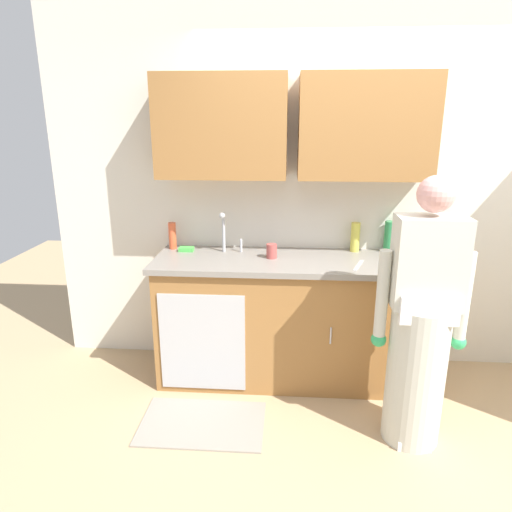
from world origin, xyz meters
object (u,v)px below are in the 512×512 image
Objects in this scene: sink at (227,259)px; bottle_water_tall at (390,237)px; knife_on_counter at (358,265)px; bottle_cleaner_spray at (404,237)px; cup_by_sink at (272,251)px; bottle_dish_liquid at (172,236)px; person_at_sink at (420,336)px; bottle_water_short at (355,237)px; sponge at (186,249)px.

sink is 2.14× the size of bottle_water_tall.
sink reaches higher than knife_on_counter.
bottle_cleaner_spray is 0.54m from knife_on_counter.
cup_by_sink is (0.33, 0.00, 0.07)m from sink.
bottle_water_tall is at bearing 14.71° from cup_by_sink.
cup_by_sink is (-0.98, -0.23, -0.07)m from bottle_cleaner_spray.
bottle_cleaner_spray is at bearing 1.28° from bottle_dish_liquid.
sink is at bearing -169.93° from bottle_cleaner_spray.
knife_on_counter is (-0.27, -0.37, -0.11)m from bottle_water_tall.
bottle_dish_liquid is (-1.67, 0.87, 0.35)m from person_at_sink.
bottle_water_short is at bearing -178.59° from bottle_cleaner_spray.
bottle_cleaner_spray is 0.36m from bottle_water_short.
sink is 4.82× the size of cup_by_sink.
bottle_cleaner_spray is at bearing 13.26° from cup_by_sink.
bottle_water_tall is at bearing 1.74° from bottle_water_short.
sink is 4.55× the size of sponge.
sponge is (-0.33, 0.14, 0.03)m from sink.
sink reaches higher than bottle_water_tall.
knife_on_counter is (-0.29, 0.54, 0.25)m from person_at_sink.
bottle_cleaner_spray is at bearing 84.57° from person_at_sink.
cup_by_sink is at bearing -13.97° from bottle_dish_liquid.
bottle_cleaner_spray is at bearing 10.07° from sink.
cup_by_sink is at bearing 142.85° from person_at_sink.
person_at_sink is (1.22, -0.68, -0.23)m from sink.
bottle_water_tall is (-0.02, 0.91, 0.36)m from person_at_sink.
person_at_sink is 6.82× the size of bottle_cleaner_spray.
bottle_cleaner_spray is 1.75m from bottle_dish_liquid.
knife_on_counter is at bearing -126.93° from bottle_water_tall.
person_at_sink is 6.75× the size of knife_on_counter.
bottle_cleaner_spray is at bearing -26.59° from knife_on_counter.
bottle_dish_liquid is at bearing 153.66° from sponge.
knife_on_counter is at bearing -93.08° from bottle_water_short.
knife_on_counter is at bearing -13.41° from bottle_dish_liquid.
bottle_water_short is 0.66m from cup_by_sink.
bottle_water_tall is at bearing 3.58° from sponge.
bottle_dish_liquid reaches higher than cup_by_sink.
cup_by_sink is 0.43× the size of knife_on_counter.
cup_by_sink is at bearing -160.31° from bottle_water_short.
sink reaches higher than sponge.
person_at_sink is at bearing -73.09° from bottle_water_short.
bottle_dish_liquid is 1.87× the size of sponge.
bottle_cleaner_spray is 0.99× the size of knife_on_counter.
sink is 0.36m from sponge.
knife_on_counter is at bearing -135.97° from bottle_cleaner_spray.
bottle_cleaner_spray is 1.15× the size of bottle_dish_liquid.
person_at_sink reaches higher than knife_on_counter.
sponge is (-0.65, 0.13, -0.04)m from cup_by_sink.
bottle_dish_liquid is 0.80m from cup_by_sink.
cup_by_sink is 0.62m from knife_on_counter.
knife_on_counter is at bearing -12.69° from cup_by_sink.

